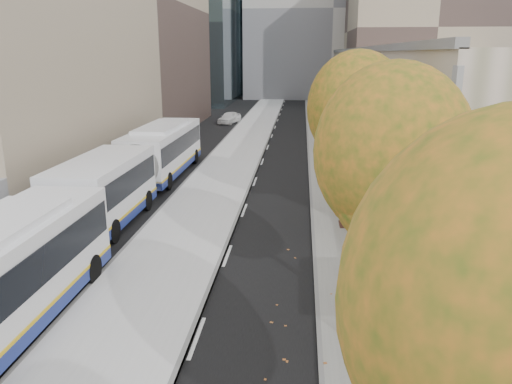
# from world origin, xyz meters

# --- Properties ---
(bus_platform) EXTENTS (4.25, 150.00, 0.15)m
(bus_platform) POSITION_xyz_m (-3.88, 35.00, 0.07)
(bus_platform) COLOR silver
(bus_platform) RESTS_ON ground
(sidewalk) EXTENTS (4.75, 150.00, 0.08)m
(sidewalk) POSITION_xyz_m (4.12, 35.00, 0.04)
(sidewalk) COLOR gray
(sidewalk) RESTS_ON ground
(building_tan) EXTENTS (18.00, 92.00, 8.00)m
(building_tan) POSITION_xyz_m (15.50, 64.00, 4.00)
(building_tan) COLOR gray
(building_tan) RESTS_ON ground
(building_far_block) EXTENTS (30.00, 18.00, 30.00)m
(building_far_block) POSITION_xyz_m (6.00, 96.00, 15.00)
(building_far_block) COLOR #ABA59E
(building_far_block) RESTS_ON ground
(bus_shelter) EXTENTS (1.90, 4.40, 2.53)m
(bus_shelter) POSITION_xyz_m (5.69, 10.96, 2.19)
(bus_shelter) COLOR #383A3F
(bus_shelter) RESTS_ON sidewalk
(tree_c) EXTENTS (4.20, 4.20, 7.28)m
(tree_c) POSITION_xyz_m (3.60, 13.00, 5.25)
(tree_c) COLOR black
(tree_c) RESTS_ON sidewalk
(tree_d) EXTENTS (4.40, 4.40, 7.60)m
(tree_d) POSITION_xyz_m (3.60, 22.00, 5.47)
(tree_d) COLOR black
(tree_d) RESTS_ON sidewalk
(bus_far) EXTENTS (2.95, 18.88, 3.14)m
(bus_far) POSITION_xyz_m (-7.86, 27.02, 1.72)
(bus_far) COLOR white
(bus_far) RESTS_ON ground
(distant_car) EXTENTS (2.61, 4.24, 1.35)m
(distant_car) POSITION_xyz_m (-7.06, 56.70, 0.67)
(distant_car) COLOR white
(distant_car) RESTS_ON ground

